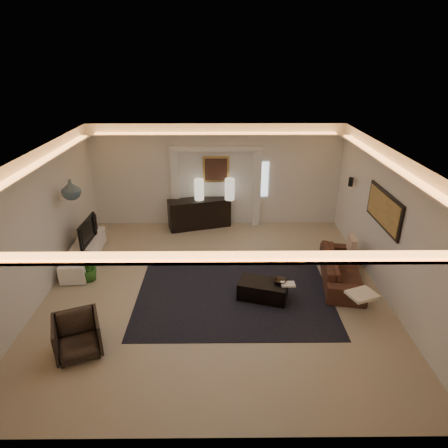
{
  "coord_description": "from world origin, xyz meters",
  "views": [
    {
      "loc": [
        0.14,
        -6.97,
        4.61
      ],
      "look_at": [
        0.2,
        0.6,
        1.25
      ],
      "focal_mm": 30.88,
      "sensor_mm": 36.0,
      "label": 1
    }
  ],
  "objects_px": {
    "coffee_table": "(263,290)",
    "armchair": "(77,336)",
    "console": "(199,214)",
    "sofa": "(342,269)"
  },
  "relations": [
    {
      "from": "coffee_table",
      "to": "armchair",
      "type": "distance_m",
      "value": 3.58
    },
    {
      "from": "console",
      "to": "armchair",
      "type": "relative_size",
      "value": 2.34
    },
    {
      "from": "sofa",
      "to": "coffee_table",
      "type": "height_order",
      "value": "sofa"
    },
    {
      "from": "console",
      "to": "sofa",
      "type": "xyz_separation_m",
      "value": [
        3.27,
        -2.94,
        -0.1
      ]
    },
    {
      "from": "coffee_table",
      "to": "armchair",
      "type": "xyz_separation_m",
      "value": [
        -3.23,
        -1.53,
        0.13
      ]
    },
    {
      "from": "armchair",
      "to": "coffee_table",
      "type": "bearing_deg",
      "value": 3.56
    },
    {
      "from": "sofa",
      "to": "armchair",
      "type": "relative_size",
      "value": 2.74
    },
    {
      "from": "console",
      "to": "sofa",
      "type": "distance_m",
      "value": 4.4
    },
    {
      "from": "console",
      "to": "sofa",
      "type": "bearing_deg",
      "value": -58.12
    },
    {
      "from": "armchair",
      "to": "sofa",
      "type": "bearing_deg",
      "value": 1.78
    }
  ]
}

